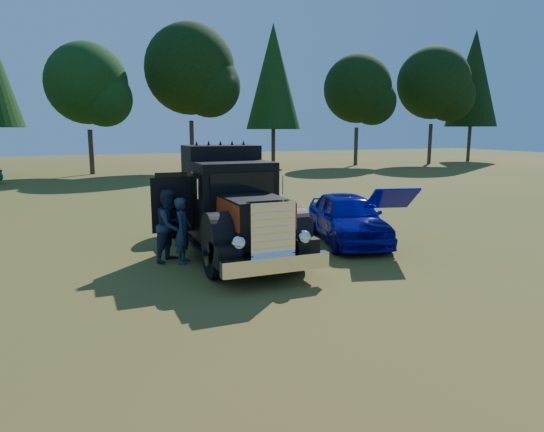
% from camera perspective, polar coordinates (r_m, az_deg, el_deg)
% --- Properties ---
extents(ground, '(120.00, 120.00, 0.00)m').
position_cam_1_polar(ground, '(12.32, 3.96, -6.15)').
color(ground, '#385117').
rests_on(ground, ground).
extents(treeline, '(72.10, 23.52, 13.84)m').
position_cam_1_polar(treeline, '(38.11, -15.80, 16.24)').
color(treeline, '#2D2116').
rests_on(treeline, ground).
extents(diamond_t_truck, '(3.38, 7.16, 3.00)m').
position_cam_1_polar(diamond_t_truck, '(13.53, -4.95, 0.88)').
color(diamond_t_truck, black).
rests_on(diamond_t_truck, ground).
extents(hotrod_coupe, '(2.84, 4.79, 1.89)m').
position_cam_1_polar(hotrod_coupe, '(15.18, 8.91, -0.14)').
color(hotrod_coupe, '#072CA8').
rests_on(hotrod_coupe, ground).
extents(spectator_near, '(0.64, 0.74, 1.72)m').
position_cam_1_polar(spectator_near, '(12.80, -10.42, -1.69)').
color(spectator_near, navy).
rests_on(spectator_near, ground).
extents(spectator_far, '(1.17, 1.17, 1.91)m').
position_cam_1_polar(spectator_far, '(13.04, -11.90, -1.10)').
color(spectator_far, navy).
rests_on(spectator_far, ground).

